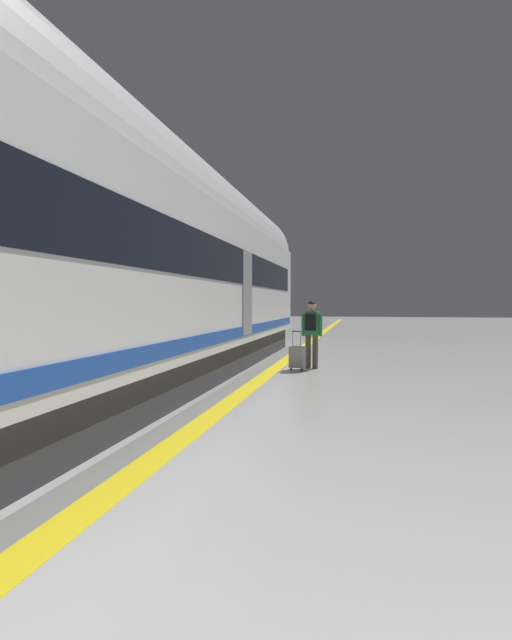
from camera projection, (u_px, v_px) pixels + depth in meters
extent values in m
cube|color=yellow|center=(249.00, 388.00, 9.49)|extent=(0.36, 80.00, 0.01)
cube|color=slate|center=(235.00, 387.00, 9.55)|extent=(0.52, 80.00, 0.01)
cube|color=#38383D|center=(32.00, 405.00, 6.27)|extent=(2.67, 25.23, 0.70)
cube|color=white|center=(29.00, 265.00, 6.21)|extent=(2.90, 26.28, 2.90)
cylinder|color=white|center=(27.00, 154.00, 6.16)|extent=(2.84, 25.76, 2.84)
cube|color=black|center=(29.00, 237.00, 6.19)|extent=(2.93, 24.71, 0.80)
cube|color=#1E4CB2|center=(31.00, 355.00, 6.25)|extent=(2.94, 25.76, 0.24)
cone|color=white|center=(261.00, 297.00, 20.31)|extent=(2.76, 2.60, 2.75)
cube|color=gray|center=(248.00, 293.00, 11.68)|extent=(0.02, 0.90, 2.00)
cylinder|color=brown|center=(308.00, 352.00, 12.37)|extent=(0.14, 0.14, 0.85)
cylinder|color=brown|center=(315.00, 352.00, 12.32)|extent=(0.14, 0.14, 0.85)
cube|color=#338C4C|center=(312.00, 323.00, 12.32)|extent=(0.36, 0.23, 0.61)
cylinder|color=#338C4C|center=(303.00, 325.00, 12.40)|extent=(0.09, 0.09, 0.57)
cylinder|color=#338C4C|center=(321.00, 325.00, 12.26)|extent=(0.09, 0.09, 0.57)
sphere|color=tan|center=(312.00, 306.00, 12.30)|extent=(0.22, 0.22, 0.22)
sphere|color=black|center=(312.00, 305.00, 12.30)|extent=(0.21, 0.21, 0.21)
cube|color=black|center=(311.00, 322.00, 12.17)|extent=(0.28, 0.17, 0.41)
cube|color=#9E9EA3|center=(297.00, 357.00, 12.08)|extent=(0.42, 0.31, 0.52)
cube|color=#9E9EA3|center=(299.00, 359.00, 12.19)|extent=(0.31, 0.10, 0.29)
cylinder|color=black|center=(291.00, 369.00, 12.10)|extent=(0.03, 0.06, 0.06)
cylinder|color=black|center=(302.00, 369.00, 11.97)|extent=(0.03, 0.06, 0.06)
cylinder|color=gray|center=(293.00, 339.00, 12.07)|extent=(0.02, 0.02, 0.38)
cylinder|color=gray|center=(300.00, 339.00, 11.97)|extent=(0.02, 0.02, 0.38)
cube|color=black|center=(297.00, 331.00, 12.01)|extent=(0.22, 0.08, 0.02)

